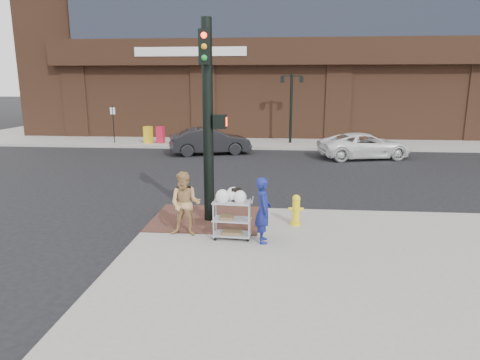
# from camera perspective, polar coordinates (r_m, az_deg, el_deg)

# --- Properties ---
(ground) EXTENTS (220.00, 220.00, 0.00)m
(ground) POSITION_cam_1_polar(r_m,az_deg,el_deg) (10.45, -2.03, -7.53)
(ground) COLOR black
(ground) RESTS_ON ground
(sidewalk_far) EXTENTS (65.00, 36.00, 0.15)m
(sidewalk_far) POSITION_cam_1_polar(r_m,az_deg,el_deg) (43.37, 20.22, 7.26)
(sidewalk_far) COLOR gray
(sidewalk_far) RESTS_ON ground
(brick_curb_ramp) EXTENTS (2.80, 2.40, 0.01)m
(brick_curb_ramp) POSITION_cam_1_polar(r_m,az_deg,el_deg) (11.33, -4.51, -5.11)
(brick_curb_ramp) COLOR #4E2A24
(brick_curb_ramp) RESTS_ON sidewalk_near
(lamp_post) EXTENTS (1.32, 0.22, 4.00)m
(lamp_post) POSITION_cam_1_polar(r_m,az_deg,el_deg) (25.76, 6.84, 10.41)
(lamp_post) COLOR black
(lamp_post) RESTS_ON sidewalk_far
(parking_sign) EXTENTS (0.05, 0.05, 2.20)m
(parking_sign) POSITION_cam_1_polar(r_m,az_deg,el_deg) (26.68, -16.52, 7.11)
(parking_sign) COLOR black
(parking_sign) RESTS_ON sidewalk_far
(traffic_signal_pole) EXTENTS (0.61, 0.51, 5.00)m
(traffic_signal_pole) POSITION_cam_1_polar(r_m,az_deg,el_deg) (10.67, -4.21, 8.47)
(traffic_signal_pole) COLOR black
(traffic_signal_pole) RESTS_ON sidewalk_near
(woman_blue) EXTENTS (0.42, 0.58, 1.48)m
(woman_blue) POSITION_cam_1_polar(r_m,az_deg,el_deg) (9.48, 3.12, -4.01)
(woman_blue) COLOR navy
(woman_blue) RESTS_ON sidewalk_near
(pedestrian_tan) EXTENTS (0.77, 0.63, 1.51)m
(pedestrian_tan) POSITION_cam_1_polar(r_m,az_deg,el_deg) (9.97, -7.30, -3.18)
(pedestrian_tan) COLOR tan
(pedestrian_tan) RESTS_ON sidewalk_near
(sedan_dark) EXTENTS (4.44, 2.67, 1.38)m
(sedan_dark) POSITION_cam_1_polar(r_m,az_deg,el_deg) (22.44, -4.02, 5.20)
(sedan_dark) COLOR black
(sedan_dark) RESTS_ON ground
(minivan_white) EXTENTS (4.86, 3.09, 1.25)m
(minivan_white) POSITION_cam_1_polar(r_m,az_deg,el_deg) (22.02, 16.28, 4.41)
(minivan_white) COLOR white
(minivan_white) RESTS_ON ground
(utility_cart) EXTENTS (0.88, 0.54, 1.18)m
(utility_cart) POSITION_cam_1_polar(r_m,az_deg,el_deg) (9.73, -1.06, -4.81)
(utility_cart) COLOR #A3A4A8
(utility_cart) RESTS_ON sidewalk_near
(fire_hydrant) EXTENTS (0.37, 0.26, 0.79)m
(fire_hydrant) POSITION_cam_1_polar(r_m,az_deg,el_deg) (10.76, 7.48, -3.94)
(fire_hydrant) COLOR yellow
(fire_hydrant) RESTS_ON sidewalk_near
(newsbox_red) EXTENTS (0.47, 0.43, 1.00)m
(newsbox_red) POSITION_cam_1_polar(r_m,az_deg,el_deg) (26.03, -10.56, 5.96)
(newsbox_red) COLOR red
(newsbox_red) RESTS_ON sidewalk_far
(newsbox_yellow) EXTENTS (0.53, 0.51, 1.00)m
(newsbox_yellow) POSITION_cam_1_polar(r_m,az_deg,el_deg) (26.07, -12.14, 5.91)
(newsbox_yellow) COLOR gold
(newsbox_yellow) RESTS_ON sidewalk_far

